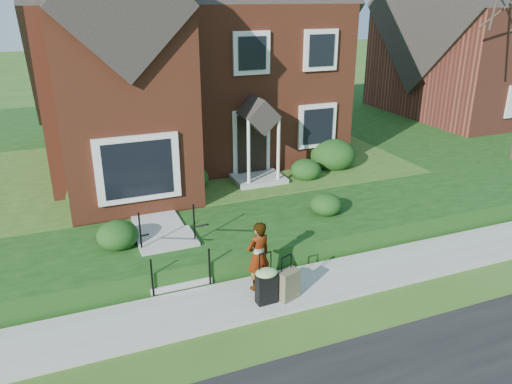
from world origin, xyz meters
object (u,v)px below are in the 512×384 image
suitcase_black (266,284)px  suitcase_olive (289,285)px  front_steps (171,254)px  woman (258,256)px

suitcase_black → suitcase_olive: 0.52m
front_steps → suitcase_black: front_steps is taller
suitcase_black → suitcase_olive: bearing=-6.4°
woman → suitcase_olive: woman is taller
front_steps → woman: (1.61, -1.57, 0.42)m
front_steps → suitcase_black: bearing=-54.3°
woman → suitcase_black: size_ratio=1.39×
front_steps → suitcase_olive: (2.06, -2.20, -0.05)m
suitcase_black → suitcase_olive: size_ratio=1.15×
woman → suitcase_black: (-0.05, -0.59, -0.36)m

